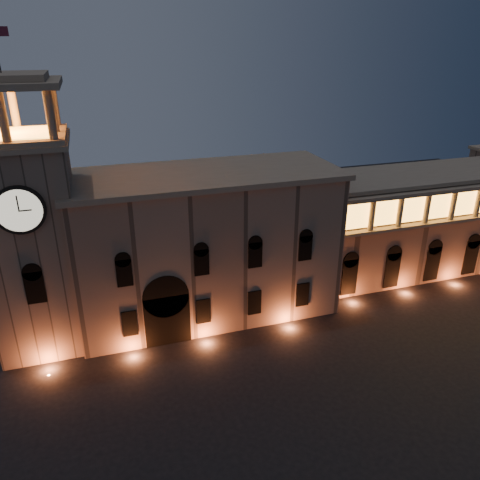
{
  "coord_description": "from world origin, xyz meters",
  "views": [
    {
      "loc": [
        -13.66,
        -27.55,
        31.18
      ],
      "look_at": [
        0.28,
        16.0,
        11.49
      ],
      "focal_mm": 35.0,
      "sensor_mm": 36.0,
      "label": 1
    }
  ],
  "objects": [
    {
      "name": "colonnade_wing",
      "position": [
        32.0,
        23.92,
        7.33
      ],
      "size": [
        40.6,
        11.5,
        14.5
      ],
      "color": "#826753",
      "rests_on": "ground"
    },
    {
      "name": "ground",
      "position": [
        0.0,
        0.0,
        0.0
      ],
      "size": [
        160.0,
        160.0,
        0.0
      ],
      "primitive_type": "plane",
      "color": "black",
      "rests_on": "ground"
    },
    {
      "name": "clock_tower",
      "position": [
        -20.5,
        20.98,
        12.5
      ],
      "size": [
        9.8,
        9.8,
        32.4
      ],
      "color": "#876C58",
      "rests_on": "ground"
    },
    {
      "name": "government_building",
      "position": [
        -2.08,
        21.93,
        8.77
      ],
      "size": [
        30.8,
        12.8,
        17.6
      ],
      "color": "#876C58",
      "rests_on": "ground"
    }
  ]
}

